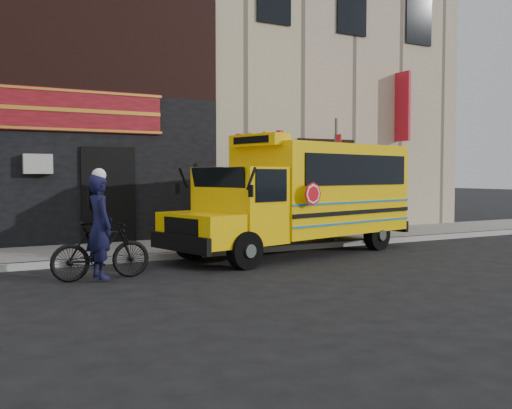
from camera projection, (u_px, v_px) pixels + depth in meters
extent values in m
plane|color=black|center=(320.00, 267.00, 12.23)|extent=(120.00, 120.00, 0.00)
cube|color=#A1A09B|center=(262.00, 249.00, 14.51)|extent=(40.00, 0.20, 0.15)
cube|color=#64635D|center=(236.00, 243.00, 15.83)|extent=(40.00, 3.00, 0.15)
cube|color=tan|center=(159.00, 62.00, 21.14)|extent=(20.00, 10.00, 12.00)
cube|color=black|center=(36.00, 168.00, 14.64)|extent=(10.00, 0.30, 4.00)
cube|color=black|center=(34.00, 30.00, 14.45)|extent=(10.00, 0.28, 3.00)
cube|color=#570C0C|center=(36.00, 109.00, 14.41)|extent=(6.50, 0.12, 1.10)
cube|color=black|center=(108.00, 196.00, 15.39)|extent=(1.30, 0.10, 2.50)
cube|color=#B41424|center=(403.00, 107.00, 19.84)|extent=(0.10, 0.70, 2.40)
cylinder|color=black|center=(245.00, 250.00, 11.89)|extent=(0.84, 0.46, 0.80)
cylinder|color=black|center=(192.00, 242.00, 13.29)|extent=(0.84, 0.46, 0.80)
cylinder|color=black|center=(377.00, 235.00, 14.97)|extent=(0.84, 0.46, 0.80)
cylinder|color=black|center=(322.00, 230.00, 16.38)|extent=(0.84, 0.46, 0.80)
cube|color=#EDB804|center=(200.00, 229.00, 12.27)|extent=(1.45, 2.18, 0.70)
cube|color=black|center=(179.00, 243.00, 11.91)|extent=(0.61, 2.02, 0.35)
cube|color=#EDB804|center=(239.00, 204.00, 12.98)|extent=(1.67, 2.33, 1.70)
cube|color=black|center=(220.00, 187.00, 12.58)|extent=(0.49, 1.76, 0.90)
cube|color=#EDB804|center=(322.00, 188.00, 14.87)|extent=(4.90, 3.22, 2.25)
cube|color=black|center=(374.00, 224.00, 16.46)|extent=(0.65, 2.16, 0.30)
cube|color=black|center=(359.00, 170.00, 14.09)|extent=(3.80, 0.98, 0.75)
cube|color=#EDB804|center=(259.00, 140.00, 13.30)|extent=(0.87, 1.67, 0.28)
cylinder|color=red|center=(313.00, 194.00, 12.71)|extent=(0.51, 0.15, 0.52)
cylinder|color=#414943|center=(336.00, 183.00, 15.55)|extent=(0.08, 0.08, 3.51)
cube|color=#B41424|center=(338.00, 142.00, 15.42)|extent=(0.03, 0.31, 0.44)
cube|color=white|center=(338.00, 163.00, 15.45)|extent=(0.03, 0.31, 0.38)
imported|color=black|center=(101.00, 251.00, 10.69)|extent=(1.85, 0.52, 1.11)
imported|color=black|center=(100.00, 229.00, 10.58)|extent=(0.57, 0.77, 1.94)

